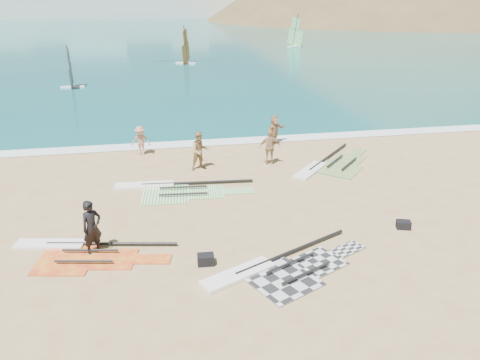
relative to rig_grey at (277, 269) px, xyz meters
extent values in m
plane|color=tan|center=(0.27, 1.21, -0.05)|extent=(300.00, 300.00, 0.00)
cube|color=#0B4750|center=(0.27, 133.21, -0.05)|extent=(300.00, 240.00, 0.06)
cube|color=white|center=(0.27, 13.51, -0.05)|extent=(300.00, 1.20, 0.04)
cube|color=white|center=(-19.73, 151.21, 3.98)|extent=(160.00, 8.00, 8.00)
cube|color=white|center=(-44.73, 151.21, 4.48)|extent=(10.00, 7.00, 9.00)
cube|color=white|center=(10.27, 151.21, 4.98)|extent=(12.00, 7.00, 10.00)
cube|color=white|center=(35.27, 151.21, 4.48)|extent=(16.00, 7.00, 9.00)
cube|color=white|center=(55.27, 151.21, 5.48)|extent=(10.00, 7.00, 11.00)
cone|color=brown|center=(85.27, 131.21, -0.05)|extent=(143.00, 143.00, 45.00)
cube|color=#262629|center=(-0.03, -0.50, -0.03)|extent=(2.54, 2.63, 0.04)
cube|color=#262629|center=(1.44, 0.21, -0.03)|extent=(1.86, 1.81, 0.04)
cube|color=#262629|center=(2.63, 0.78, -0.03)|extent=(1.37, 1.08, 0.04)
cylinder|color=black|center=(0.77, 0.90, 0.05)|extent=(4.27, 2.13, 0.11)
cylinder|color=black|center=(0.46, 0.13, 0.11)|extent=(1.78, 0.91, 0.08)
cylinder|color=black|center=(0.77, -0.51, 0.11)|extent=(1.78, 0.91, 0.08)
cube|color=white|center=(-1.25, -0.07, 0.01)|extent=(2.49, 1.66, 0.12)
cube|color=green|center=(-3.18, 6.59, -0.03)|extent=(2.10, 2.30, 0.04)
cube|color=green|center=(-1.46, 6.46, -0.03)|extent=(1.61, 1.51, 0.04)
cube|color=green|center=(-0.06, 6.35, -0.03)|extent=(1.34, 0.75, 0.04)
cylinder|color=black|center=(-1.71, 7.45, 0.05)|extent=(4.96, 0.50, 0.12)
cylinder|color=black|center=(-2.40, 6.91, 0.11)|extent=(2.05, 0.24, 0.09)
cylinder|color=black|center=(-2.46, 6.16, 0.11)|extent=(2.05, 0.24, 0.09)
cube|color=white|center=(-4.08, 7.63, 0.01)|extent=(2.64, 0.90, 0.12)
cube|color=#FFAB16|center=(5.13, 8.11, -0.03)|extent=(2.87, 2.85, 0.04)
cube|color=#FFAB16|center=(6.29, 9.36, -0.03)|extent=(2.03, 2.03, 0.04)
cube|color=#FFAB16|center=(7.23, 10.38, -0.03)|extent=(1.34, 1.37, 0.04)
cylinder|color=black|center=(5.37, 9.78, 0.05)|extent=(3.41, 3.68, 0.12)
cylinder|color=black|center=(5.36, 8.91, 0.11)|extent=(1.44, 1.54, 0.09)
cylinder|color=black|center=(5.91, 8.40, 0.11)|extent=(1.44, 1.54, 0.09)
cube|color=white|center=(3.78, 8.05, 0.01)|extent=(2.24, 2.35, 0.12)
cube|color=red|center=(-6.55, 1.89, -0.03)|extent=(2.07, 2.22, 0.04)
cube|color=red|center=(-5.03, 1.60, -0.03)|extent=(1.56, 1.49, 0.04)
cube|color=red|center=(-3.79, 1.37, -0.03)|extent=(1.25, 0.79, 0.04)
cylinder|color=black|center=(-5.15, 2.51, 0.05)|extent=(4.39, 0.93, 0.11)
cylinder|color=black|center=(-5.82, 2.10, 0.11)|extent=(1.82, 0.42, 0.08)
cylinder|color=black|center=(-5.95, 1.43, 0.11)|extent=(1.82, 0.42, 0.08)
cube|color=white|center=(-7.24, 2.91, 0.01)|extent=(2.40, 1.05, 0.12)
cube|color=black|center=(-2.14, 0.80, 0.12)|extent=(0.55, 0.41, 0.34)
cube|color=black|center=(5.27, 1.88, 0.10)|extent=(0.58, 0.48, 0.30)
imported|color=black|center=(-5.68, 2.16, 0.89)|extent=(0.82, 0.78, 1.89)
imported|color=#9B7B4D|center=(-1.37, 9.40, 0.90)|extent=(1.08, 0.94, 1.89)
imported|color=tan|center=(-4.23, 12.12, 0.74)|extent=(1.10, 0.75, 1.57)
imported|color=tan|center=(2.12, 9.50, 0.84)|extent=(1.10, 0.59, 1.79)
imported|color=tan|center=(3.19, 12.71, 0.78)|extent=(1.51, 1.35, 1.66)
cube|color=white|center=(-10.49, 32.23, 0.04)|extent=(2.10, 0.70, 0.12)
cube|color=red|center=(-10.49, 32.23, 1.05)|extent=(0.18, 2.54, 2.26)
cube|color=red|center=(-10.49, 32.23, 2.61)|extent=(0.13, 1.43, 1.57)
cylinder|color=black|center=(-10.49, 32.23, 1.92)|extent=(0.12, 0.72, 3.59)
cube|color=white|center=(0.80, 45.50, 0.05)|extent=(2.55, 1.57, 0.14)
cube|color=red|center=(0.80, 45.50, 1.25)|extent=(1.17, 2.82, 2.68)
cube|color=red|center=(0.80, 45.50, 3.09)|extent=(0.68, 1.60, 1.86)
cylinder|color=black|center=(0.80, 45.50, 2.27)|extent=(0.41, 0.82, 4.25)
cube|color=white|center=(19.01, 60.86, 0.06)|extent=(2.72, 2.07, 0.16)
cube|color=green|center=(19.01, 60.86, 1.38)|extent=(1.76, 2.87, 2.95)
cube|color=green|center=(19.01, 60.86, 3.40)|extent=(1.01, 1.63, 2.05)
cylinder|color=black|center=(19.01, 60.86, 2.50)|extent=(0.58, 0.86, 4.67)
camera|label=1|loc=(-3.44, -12.00, 8.02)|focal=35.00mm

